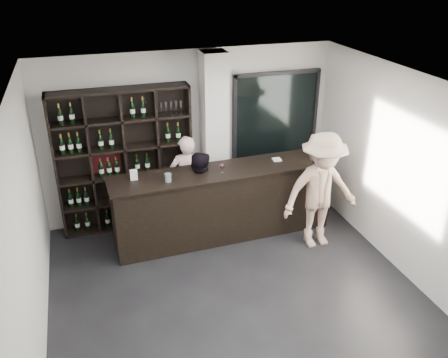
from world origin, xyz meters
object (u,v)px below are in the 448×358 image
object	(u,v)px
wine_shelf	(125,161)
taster_black	(199,196)
taster_pink	(187,180)
customer	(321,191)
tasting_counter	(224,203)

from	to	relation	value
wine_shelf	taster_black	size ratio (longest dim) A/B	1.60
taster_pink	taster_black	xyz separation A→B (m)	(0.07, -0.55, -0.04)
customer	taster_black	bearing A→B (deg)	155.43
customer	wine_shelf	bearing A→B (deg)	151.61
wine_shelf	customer	world-z (taller)	wine_shelf
taster_black	customer	xyz separation A→B (m)	(1.74, -0.80, 0.20)
wine_shelf	customer	size ratio (longest dim) A/B	1.26
wine_shelf	taster_black	xyz separation A→B (m)	(1.05, -0.72, -0.45)
wine_shelf	taster_pink	xyz separation A→B (m)	(0.98, -0.17, -0.41)
taster_pink	taster_black	size ratio (longest dim) A/B	1.05
wine_shelf	taster_black	bearing A→B (deg)	-34.25
taster_pink	customer	distance (m)	2.26
wine_shelf	taster_pink	size ratio (longest dim) A/B	1.52
taster_pink	tasting_counter	bearing A→B (deg)	126.37
taster_pink	taster_black	bearing A→B (deg)	98.36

